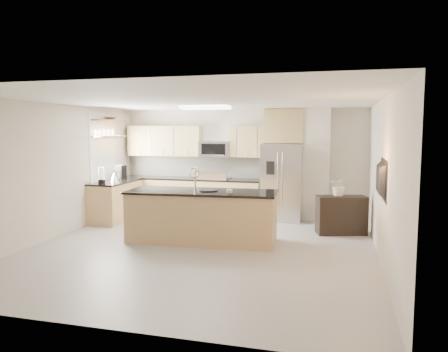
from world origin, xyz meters
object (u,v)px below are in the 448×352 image
(refrigerator, at_px, (282,182))
(platter, at_px, (208,190))
(range, at_px, (214,197))
(bowl, at_px, (111,118))
(island, at_px, (202,216))
(cup, at_px, (230,191))
(flower_vase, at_px, (340,180))
(coffee_maker, at_px, (121,173))
(television, at_px, (378,179))
(microwave, at_px, (215,149))
(kettle, at_px, (114,177))
(blender, at_px, (102,177))
(credenza, at_px, (341,215))

(refrigerator, bearing_deg, platter, -114.95)
(range, bearing_deg, bowl, -158.25)
(island, relative_size, cup, 25.83)
(island, height_order, flower_vase, flower_vase)
(bowl, bearing_deg, island, -29.27)
(range, bearing_deg, flower_vase, -20.82)
(range, height_order, island, island)
(island, distance_m, flower_vase, 2.87)
(coffee_maker, distance_m, bowl, 1.31)
(island, relative_size, television, 2.65)
(bowl, relative_size, flower_vase, 0.50)
(television, bearing_deg, bowl, 68.90)
(microwave, bearing_deg, refrigerator, -5.86)
(cup, bearing_deg, platter, 150.34)
(cup, relative_size, television, 0.10)
(platter, bearing_deg, television, -14.28)
(platter, distance_m, television, 3.05)
(coffee_maker, bearing_deg, platter, -31.08)
(kettle, distance_m, bowl, 1.39)
(refrigerator, height_order, cup, refrigerator)
(cup, relative_size, blender, 0.30)
(microwave, relative_size, refrigerator, 0.43)
(blender, distance_m, bowl, 1.52)
(coffee_maker, height_order, bowl, bowl)
(island, xyz_separation_m, flower_vase, (2.49, 1.30, 0.61))
(refrigerator, bearing_deg, microwave, 174.14)
(coffee_maker, relative_size, television, 0.32)
(television, bearing_deg, kettle, 70.83)
(bowl, distance_m, television, 6.26)
(kettle, height_order, coffee_maker, coffee_maker)
(cup, bearing_deg, refrigerator, 77.02)
(range, distance_m, blender, 2.73)
(island, relative_size, credenza, 2.94)
(island, xyz_separation_m, bowl, (-2.71, 1.52, 1.89))
(microwave, xyz_separation_m, television, (3.51, -3.24, -0.28))
(cup, xyz_separation_m, platter, (-0.48, 0.28, -0.03))
(kettle, bearing_deg, microwave, 33.11)
(cup, bearing_deg, blender, 162.53)
(television, bearing_deg, cup, 79.11)
(refrigerator, height_order, bowl, bowl)
(island, relative_size, bowl, 8.82)
(cup, distance_m, coffee_maker, 3.68)
(refrigerator, relative_size, island, 0.62)
(blender, height_order, bowl, bowl)
(coffee_maker, bearing_deg, refrigerator, 10.82)
(kettle, bearing_deg, television, -19.17)
(platter, xyz_separation_m, flower_vase, (2.38, 1.25, 0.12))
(range, xyz_separation_m, blender, (-2.07, -1.66, 0.61))
(microwave, distance_m, coffee_maker, 2.34)
(refrigerator, bearing_deg, bowl, -167.71)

